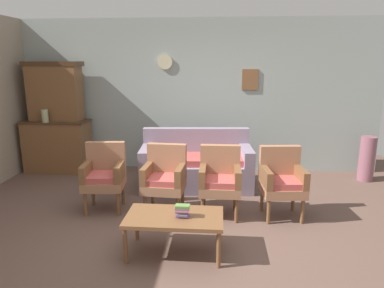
{
  "coord_description": "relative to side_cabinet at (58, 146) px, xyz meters",
  "views": [
    {
      "loc": [
        0.39,
        -3.68,
        1.97
      ],
      "look_at": [
        0.01,
        0.99,
        0.85
      ],
      "focal_mm": 32.61,
      "sensor_mm": 36.0,
      "label": 1
    }
  ],
  "objects": [
    {
      "name": "ground_plane",
      "position": [
        2.55,
        -2.25,
        -0.47
      ],
      "size": [
        7.68,
        7.68,
        0.0
      ],
      "primitive_type": "plane",
      "color": "brown"
    },
    {
      "name": "armchair_by_doorway",
      "position": [
        2.95,
        -1.65,
        0.03
      ],
      "size": [
        0.52,
        0.49,
        0.9
      ],
      "color": "#9E6B4C",
      "rests_on": "ground"
    },
    {
      "name": "coffee_table",
      "position": [
        2.49,
        -2.64,
        -0.09
      ],
      "size": [
        1.0,
        0.56,
        0.42
      ],
      "color": "brown",
      "rests_on": "ground"
    },
    {
      "name": "armchair_near_cabinet",
      "position": [
        2.23,
        -1.64,
        0.03
      ],
      "size": [
        0.55,
        0.52,
        0.9
      ],
      "color": "#9E6B4C",
      "rests_on": "ground"
    },
    {
      "name": "book_stack_on_table",
      "position": [
        2.57,
        -2.67,
        0.02
      ],
      "size": [
        0.15,
        0.11,
        0.13
      ],
      "color": "purple",
      "rests_on": "coffee_table"
    },
    {
      "name": "floral_couch",
      "position": [
        2.57,
        -0.62,
        -0.14
      ],
      "size": [
        1.78,
        0.93,
        0.9
      ],
      "color": "gray",
      "rests_on": "ground"
    },
    {
      "name": "wall_back_with_decor",
      "position": [
        2.55,
        0.38,
        0.89
      ],
      "size": [
        6.4,
        0.09,
        2.7
      ],
      "color": "#939E99",
      "rests_on": "ground"
    },
    {
      "name": "floor_vase_by_wall",
      "position": [
        5.4,
        -0.1,
        -0.09
      ],
      "size": [
        0.25,
        0.25,
        0.75
      ],
      "primitive_type": "cylinder",
      "color": "#86525F",
      "rests_on": "ground"
    },
    {
      "name": "side_cabinet",
      "position": [
        0.0,
        0.0,
        0.0
      ],
      "size": [
        1.16,
        0.55,
        0.93
      ],
      "color": "brown",
      "rests_on": "ground"
    },
    {
      "name": "armchair_row_middle",
      "position": [
        1.4,
        -1.6,
        0.03
      ],
      "size": [
        0.57,
        0.54,
        0.9
      ],
      "color": "#9E6B4C",
      "rests_on": "ground"
    },
    {
      "name": "vase_on_cabinet",
      "position": [
        -0.09,
        -0.18,
        0.58
      ],
      "size": [
        0.11,
        0.11,
        0.23
      ],
      "primitive_type": "cylinder",
      "color": "tan",
      "rests_on": "side_cabinet"
    },
    {
      "name": "cabinet_upper_hutch",
      "position": [
        0.0,
        0.08,
        0.98
      ],
      "size": [
        0.99,
        0.38,
        1.03
      ],
      "color": "brown",
      "rests_on": "side_cabinet"
    },
    {
      "name": "armchair_near_couch_end",
      "position": [
        3.74,
        -1.63,
        0.03
      ],
      "size": [
        0.57,
        0.54,
        0.9
      ],
      "color": "#9E6B4C",
      "rests_on": "ground"
    }
  ]
}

